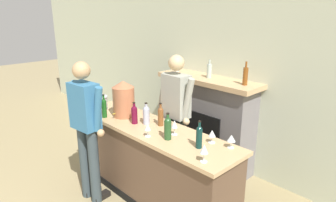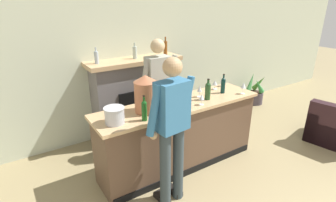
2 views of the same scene
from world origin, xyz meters
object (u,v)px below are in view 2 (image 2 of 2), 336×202
at_px(person_bartender, 158,93).
at_px(wine_glass_by_dispenser, 215,83).
at_px(wine_glass_mid_counter, 223,80).
at_px(wine_glass_near_bucket, 202,97).
at_px(potted_plant_corner, 255,93).
at_px(armchair_black, 336,129).
at_px(wine_glass_back_row, 243,86).
at_px(wine_bottle_cabernet_heavy, 144,110).
at_px(copper_dispenser, 146,94).
at_px(wine_bottle_port_short, 223,85).
at_px(wine_glass_front_left, 200,89).
at_px(wine_bottle_riesling_slim, 179,91).
at_px(ice_bucket_steel, 114,115).
at_px(person_customer, 172,128).
at_px(wine_bottle_merlot_tall, 173,95).
at_px(wine_bottle_rose_blush, 208,90).
at_px(wine_bottle_chardonnay_pale, 169,99).
at_px(fireplace_stone, 136,97).

bearing_deg(person_bartender, wine_glass_by_dispenser, -20.17).
height_order(person_bartender, wine_glass_by_dispenser, person_bartender).
height_order(wine_glass_mid_counter, wine_glass_by_dispenser, same).
xyz_separation_m(wine_glass_mid_counter, wine_glass_near_bucket, (-0.82, -0.44, 0.01)).
xyz_separation_m(potted_plant_corner, wine_glass_mid_counter, (-1.94, -0.82, 0.85)).
height_order(armchair_black, wine_glass_back_row, wine_glass_back_row).
bearing_deg(wine_bottle_cabernet_heavy, copper_dispenser, 57.06).
height_order(potted_plant_corner, wine_bottle_port_short, wine_bottle_port_short).
xyz_separation_m(potted_plant_corner, wine_glass_front_left, (-2.59, -1.00, 0.87)).
xyz_separation_m(wine_bottle_riesling_slim, wine_glass_by_dispenser, (0.75, 0.06, -0.03)).
bearing_deg(ice_bucket_steel, armchair_black, -13.24).
distance_m(person_bartender, wine_bottle_port_short, 0.99).
relative_size(wine_bottle_riesling_slim, wine_glass_near_bucket, 1.89).
relative_size(wine_glass_back_row, wine_glass_mid_counter, 1.25).
distance_m(potted_plant_corner, wine_bottle_port_short, 2.57).
xyz_separation_m(armchair_black, person_bartender, (-2.70, 1.45, 0.76)).
relative_size(person_customer, wine_glass_front_left, 10.28).
height_order(person_customer, wine_bottle_merlot_tall, person_customer).
height_order(wine_bottle_cabernet_heavy, wine_glass_by_dispenser, wine_bottle_cabernet_heavy).
distance_m(copper_dispenser, wine_glass_back_row, 1.58).
height_order(wine_bottle_merlot_tall, wine_bottle_cabernet_heavy, wine_bottle_cabernet_heavy).
distance_m(person_bartender, ice_bucket_steel, 1.12).
height_order(person_bartender, wine_bottle_cabernet_heavy, person_bartender).
distance_m(wine_bottle_rose_blush, wine_bottle_merlot_tall, 0.53).
height_order(wine_bottle_cabernet_heavy, wine_bottle_riesling_slim, wine_bottle_cabernet_heavy).
distance_m(potted_plant_corner, wine_glass_mid_counter, 2.27).
xyz_separation_m(copper_dispenser, wine_bottle_riesling_slim, (0.59, 0.12, -0.11)).
xyz_separation_m(copper_dispenser, wine_bottle_port_short, (1.33, -0.01, -0.11)).
distance_m(wine_bottle_chardonnay_pale, wine_bottle_cabernet_heavy, 0.48).
relative_size(ice_bucket_steel, wine_bottle_cabernet_heavy, 0.77).
bearing_deg(wine_bottle_chardonnay_pale, wine_bottle_merlot_tall, 36.14).
height_order(ice_bucket_steel, wine_bottle_riesling_slim, wine_bottle_riesling_slim).
distance_m(wine_bottle_rose_blush, wine_bottle_riesling_slim, 0.42).
bearing_deg(copper_dispenser, wine_glass_back_row, -7.71).
bearing_deg(armchair_black, wine_bottle_chardonnay_pale, 162.83).
relative_size(ice_bucket_steel, wine_glass_near_bucket, 1.58).
height_order(fireplace_stone, wine_bottle_chardonnay_pale, fireplace_stone).
height_order(wine_glass_near_bucket, wine_glass_front_left, wine_glass_front_left).
height_order(wine_bottle_merlot_tall, wine_bottle_port_short, wine_bottle_port_short).
bearing_deg(potted_plant_corner, person_customer, -155.06).
distance_m(armchair_black, wine_bottle_port_short, 2.26).
relative_size(ice_bucket_steel, wine_bottle_rose_blush, 0.79).
xyz_separation_m(fireplace_stone, wine_bottle_riesling_slim, (0.15, -1.10, 0.42)).
bearing_deg(wine_glass_front_left, armchair_black, -23.70).
xyz_separation_m(armchair_black, wine_glass_near_bucket, (-2.44, 0.74, 0.85)).
relative_size(armchair_black, copper_dispenser, 1.93).
relative_size(person_customer, copper_dispenser, 3.74).
bearing_deg(person_customer, wine_glass_back_row, 13.22).
height_order(wine_bottle_chardonnay_pale, wine_bottle_port_short, wine_bottle_port_short).
distance_m(potted_plant_corner, wine_glass_back_row, 2.48).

